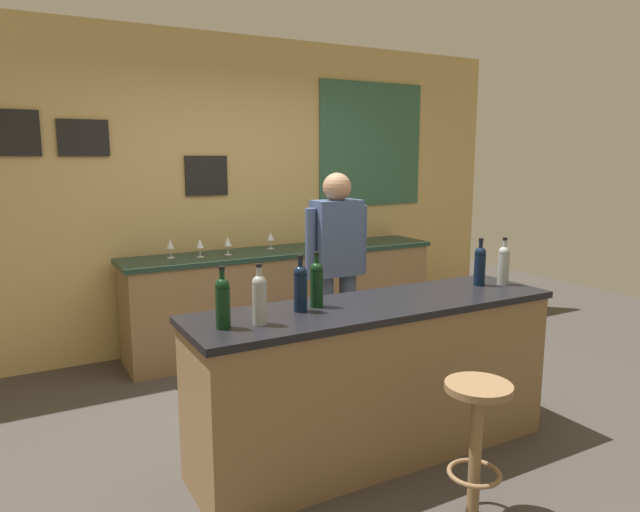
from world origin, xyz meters
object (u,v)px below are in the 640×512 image
wine_glass_b (200,244)px  bartender (337,265)px  wine_glass_a (170,245)px  wine_glass_c (228,242)px  wine_bottle_a (223,301)px  wine_bottle_b (259,298)px  bar_stool (477,427)px  wine_glass_d (271,237)px  wine_bottle_c (300,287)px  wine_bottle_f (504,264)px  wine_bottle_e (480,264)px  wine_bottle_d (317,283)px

wine_glass_b → bartender: bearing=-54.0°
wine_glass_a → wine_glass_c: same height
wine_bottle_a → wine_bottle_b: 0.18m
wine_glass_c → bar_stool: bearing=-85.1°
bar_stool → wine_glass_a: size_ratio=4.39×
bartender → wine_glass_d: (-0.04, 1.12, 0.07)m
bartender → wine_glass_d: 1.12m
wine_bottle_c → wine_bottle_a: bearing=-169.0°
wine_bottle_a → wine_bottle_f: 1.91m
bartender → wine_bottle_a: size_ratio=5.29×
bar_stool → wine_bottle_e: size_ratio=2.22×
wine_glass_b → wine_bottle_a: bearing=-104.5°
wine_bottle_d → wine_glass_c: 1.94m
bar_stool → wine_bottle_f: wine_bottle_f is taller
wine_bottle_a → wine_bottle_c: bearing=11.0°
wine_bottle_b → wine_bottle_c: same height
wine_bottle_f → wine_glass_b: wine_bottle_f is taller
bartender → wine_bottle_c: (-0.80, -0.97, 0.12)m
wine_glass_b → wine_glass_d: 0.71m
wine_bottle_d → wine_glass_c: size_ratio=1.97×
wine_bottle_e → wine_bottle_f: same height
wine_bottle_d → wine_glass_a: size_ratio=1.97×
wine_glass_c → wine_bottle_d: bearing=-95.6°
wine_bottle_b → bartender: bearing=45.1°
wine_bottle_f → wine_glass_a: size_ratio=1.97×
bartender → wine_bottle_b: bartender is taller
wine_bottle_c → wine_bottle_f: 1.44m
wine_bottle_b → wine_glass_c: 2.18m
wine_bottle_d → wine_bottle_e: (1.17, -0.04, 0.00)m
wine_bottle_e → wine_bottle_f: size_ratio=1.00×
wine_bottle_c → wine_bottle_e: same height
wine_bottle_f → wine_glass_b: size_ratio=1.97×
wine_glass_a → wine_glass_b: 0.24m
bar_stool → wine_glass_c: bearing=94.9°
bar_stool → wine_glass_c: 2.82m
wine_bottle_d → wine_glass_c: (0.19, 1.93, -0.05)m
wine_bottle_d → wine_glass_b: wine_bottle_d is taller
wine_glass_c → wine_glass_d: 0.47m
bar_stool → wine_bottle_a: size_ratio=2.22×
bar_stool → wine_glass_b: bearing=99.8°
bartender → wine_glass_b: (-0.73, 1.01, 0.07)m
wine_bottle_d → wine_bottle_c: bearing=-160.2°
wine_bottle_d → wine_glass_b: bearing=91.6°
bar_stool → wine_bottle_a: bearing=145.8°
wine_glass_d → wine_bottle_c: bearing=-110.1°
wine_bottle_b → wine_bottle_f: 1.73m
wine_glass_a → wine_glass_c: size_ratio=1.00×
wine_bottle_c → wine_glass_c: wine_bottle_c is taller
wine_bottle_b → bar_stool: bearing=-38.3°
wine_bottle_d → wine_glass_a: (-0.28, 2.02, -0.05)m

